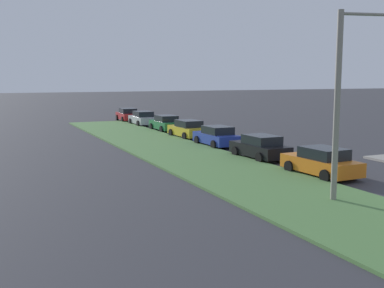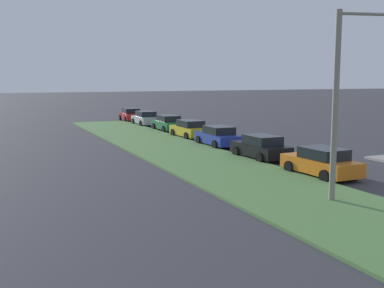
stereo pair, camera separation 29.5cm
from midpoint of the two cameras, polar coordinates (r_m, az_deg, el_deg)
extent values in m
cube|color=#517F42|center=(25.72, 3.68, -3.05)|extent=(60.00, 6.00, 0.12)
cube|color=orange|center=(25.04, 14.71, -2.41)|extent=(4.38, 2.00, 0.70)
cube|color=black|center=(24.79, 15.06, -1.06)|extent=(2.27, 1.70, 0.55)
cylinder|color=black|center=(25.54, 11.16, -2.67)|extent=(0.65, 0.25, 0.64)
cylinder|color=black|center=(26.67, 14.22, -2.31)|extent=(0.65, 0.25, 0.64)
cylinder|color=black|center=(23.51, 15.22, -3.71)|extent=(0.65, 0.25, 0.64)
cylinder|color=black|center=(24.74, 18.32, -3.27)|extent=(0.65, 0.25, 0.64)
cube|color=black|center=(29.59, 7.76, -0.65)|extent=(4.36, 1.94, 0.70)
cube|color=black|center=(29.34, 8.00, 0.50)|extent=(2.25, 1.67, 0.55)
cylinder|color=black|center=(30.28, 4.91, -0.89)|extent=(0.65, 0.24, 0.64)
cylinder|color=black|center=(31.23, 7.74, -0.67)|extent=(0.65, 0.24, 0.64)
cylinder|color=black|center=(28.03, 7.75, -1.65)|extent=(0.65, 0.24, 0.64)
cylinder|color=black|center=(29.06, 10.70, -1.38)|extent=(0.65, 0.24, 0.64)
cube|color=#23389E|center=(34.73, 2.66, 0.68)|extent=(4.32, 1.84, 0.70)
cube|color=black|center=(34.48, 2.82, 1.67)|extent=(2.22, 1.62, 0.55)
cylinder|color=black|center=(35.57, 0.37, 0.45)|extent=(0.64, 0.23, 0.64)
cylinder|color=black|center=(36.36, 2.94, 0.61)|extent=(0.64, 0.23, 0.64)
cylinder|color=black|center=(33.16, 2.36, -0.10)|extent=(0.64, 0.23, 0.64)
cylinder|color=black|center=(34.02, 5.06, 0.08)|extent=(0.64, 0.23, 0.64)
cube|color=gold|center=(39.51, -0.74, 1.57)|extent=(4.36, 1.95, 0.70)
cube|color=black|center=(39.27, -0.61, 2.45)|extent=(2.25, 1.67, 0.55)
cylinder|color=black|center=(40.39, -2.71, 1.34)|extent=(0.65, 0.24, 0.64)
cylinder|color=black|center=(41.14, -0.41, 1.47)|extent=(0.65, 0.24, 0.64)
cylinder|color=black|center=(37.95, -1.09, 0.92)|extent=(0.65, 0.24, 0.64)
cylinder|color=black|center=(38.74, 1.33, 1.07)|extent=(0.65, 0.24, 0.64)
cube|color=#1E6B38|center=(44.60, -3.35, 2.29)|extent=(4.31, 1.82, 0.70)
cube|color=black|center=(44.35, -3.27, 3.07)|extent=(2.21, 1.61, 0.55)
cylinder|color=black|center=(45.57, -5.02, 2.07)|extent=(0.64, 0.22, 0.64)
cylinder|color=black|center=(46.20, -2.91, 2.17)|extent=(0.64, 0.22, 0.64)
cylinder|color=black|center=(43.05, -3.82, 1.74)|extent=(0.64, 0.22, 0.64)
cylinder|color=black|center=(43.71, -1.61, 1.85)|extent=(0.64, 0.22, 0.64)
cube|color=#B2B5BA|center=(50.14, -6.06, 2.88)|extent=(4.30, 1.81, 0.70)
cube|color=black|center=(49.89, -6.00, 3.58)|extent=(2.20, 1.61, 0.55)
cylinder|color=black|center=(51.18, -7.48, 2.68)|extent=(0.64, 0.22, 0.64)
cylinder|color=black|center=(51.71, -5.57, 2.76)|extent=(0.64, 0.22, 0.64)
cylinder|color=black|center=(48.60, -6.57, 2.42)|extent=(0.64, 0.22, 0.64)
cylinder|color=black|center=(49.17, -4.57, 2.51)|extent=(0.64, 0.22, 0.64)
cube|color=red|center=(55.19, -7.81, 3.31)|extent=(4.38, 2.00, 0.70)
cube|color=black|center=(54.95, -7.78, 3.95)|extent=(2.27, 1.70, 0.55)
cylinder|color=black|center=(56.32, -9.03, 3.12)|extent=(0.65, 0.25, 0.64)
cylinder|color=black|center=(56.74, -7.25, 3.19)|extent=(0.65, 0.25, 0.64)
cylinder|color=black|center=(53.70, -8.40, 2.91)|extent=(0.65, 0.25, 0.64)
cylinder|color=black|center=(54.13, -6.54, 2.98)|extent=(0.65, 0.25, 0.64)
cylinder|color=gray|center=(19.51, 16.43, 4.08)|extent=(0.24, 0.24, 7.50)
cylinder|color=gray|center=(20.21, 19.93, 14.28)|extent=(0.63, 2.37, 0.12)
camera|label=1|loc=(0.15, -90.32, -0.04)|focal=44.89mm
camera|label=2|loc=(0.15, 89.68, 0.04)|focal=44.89mm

